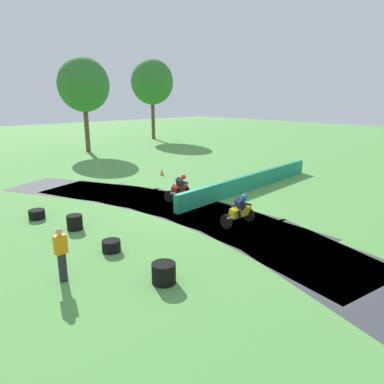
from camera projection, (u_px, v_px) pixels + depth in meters
The scene contains 13 objects.
ground_plane at pixel (190, 209), 17.13m from camera, with size 120.00×120.00×0.00m, color #569947.
track_asphalt at pixel (180, 212), 16.65m from camera, with size 7.65×23.46×0.01m.
safety_barrier at pixel (251, 181), 20.81m from camera, with size 0.30×12.55×0.90m, color #1E8466.
motorcycle_lead_yellow at pixel (241, 210), 14.90m from camera, with size 1.69×0.79×1.43m.
motorcycle_chase_red at pixel (180, 187), 18.76m from camera, with size 1.72×1.06×1.42m.
tire_stack_near at pixel (164, 273), 10.31m from camera, with size 0.70×0.70×0.60m.
tire_stack_mid_a at pixel (111, 246), 12.43m from camera, with size 0.64×0.64×0.40m.
tire_stack_mid_b at pixel (75, 222), 14.47m from camera, with size 0.62×0.62×0.60m.
tire_stack_far at pixel (37, 214), 15.78m from camera, with size 0.69×0.69×0.40m.
track_marshal at pixel (61, 255), 10.29m from camera, with size 0.34×0.24×1.63m.
traffic_cone at pixel (162, 172), 24.55m from camera, with size 0.28×0.28×0.44m, color orange.
tree_far_left at pixel (84, 85), 33.53m from camera, with size 4.77×4.77×8.81m.
tree_mid_rise at pixel (152, 82), 43.96m from camera, with size 5.17×5.17×9.69m.
Camera 1 is at (-11.17, -11.93, 5.21)m, focal length 33.54 mm.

